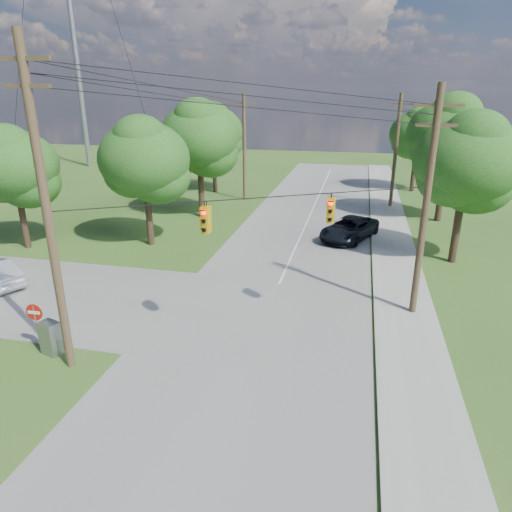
% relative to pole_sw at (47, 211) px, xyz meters
% --- Properties ---
extents(ground, '(140.00, 140.00, 0.00)m').
position_rel_pole_sw_xyz_m(ground, '(4.60, -0.40, -6.23)').
color(ground, '#30541C').
rests_on(ground, ground).
extents(main_road, '(10.00, 100.00, 0.03)m').
position_rel_pole_sw_xyz_m(main_road, '(6.60, 4.60, -6.21)').
color(main_road, gray).
rests_on(main_road, ground).
extents(sidewalk_east, '(2.60, 100.00, 0.12)m').
position_rel_pole_sw_xyz_m(sidewalk_east, '(13.30, 4.60, -6.17)').
color(sidewalk_east, '#A5A49B').
rests_on(sidewalk_east, ground).
extents(pole_sw, '(2.00, 0.32, 12.00)m').
position_rel_pole_sw_xyz_m(pole_sw, '(0.00, 0.00, 0.00)').
color(pole_sw, brown).
rests_on(pole_sw, ground).
extents(pole_ne, '(2.00, 0.32, 10.50)m').
position_rel_pole_sw_xyz_m(pole_ne, '(13.50, 7.60, -0.76)').
color(pole_ne, brown).
rests_on(pole_ne, ground).
extents(pole_north_e, '(2.00, 0.32, 10.00)m').
position_rel_pole_sw_xyz_m(pole_north_e, '(13.50, 29.60, -1.10)').
color(pole_north_e, brown).
rests_on(pole_north_e, ground).
extents(pole_north_w, '(2.00, 0.32, 10.00)m').
position_rel_pole_sw_xyz_m(pole_north_w, '(-0.40, 29.60, -1.10)').
color(pole_north_w, brown).
rests_on(pole_north_w, ground).
extents(power_lines, '(13.93, 29.62, 4.93)m').
position_rel_pole_sw_xyz_m(power_lines, '(6.10, 11.14, 2.93)').
color(power_lines, black).
rests_on(power_lines, ground).
extents(traffic_signals, '(4.91, 3.27, 1.05)m').
position_rel_pole_sw_xyz_m(traffic_signals, '(7.15, 4.03, -0.73)').
color(traffic_signals, '#CD9B0C').
rests_on(traffic_signals, ground).
extents(tree_w_near, '(6.00, 6.00, 8.40)m').
position_rel_pole_sw_xyz_m(tree_w_near, '(-3.40, 14.60, -0.30)').
color(tree_w_near, '#3F2D1F').
rests_on(tree_w_near, ground).
extents(tree_w_mid, '(6.40, 6.40, 9.22)m').
position_rel_pole_sw_xyz_m(tree_w_mid, '(-2.40, 22.60, 0.35)').
color(tree_w_mid, '#3F2D1F').
rests_on(tree_w_mid, ground).
extents(tree_w_far, '(6.00, 6.00, 8.73)m').
position_rel_pole_sw_xyz_m(tree_w_far, '(-4.40, 32.60, 0.02)').
color(tree_w_far, '#3F2D1F').
rests_on(tree_w_far, ground).
extents(tree_e_near, '(6.20, 6.20, 8.81)m').
position_rel_pole_sw_xyz_m(tree_e_near, '(16.60, 15.60, 0.02)').
color(tree_e_near, '#3F2D1F').
rests_on(tree_e_near, ground).
extents(tree_e_mid, '(6.60, 6.60, 9.64)m').
position_rel_pole_sw_xyz_m(tree_e_mid, '(17.10, 25.60, 0.68)').
color(tree_e_mid, '#3F2D1F').
rests_on(tree_e_mid, ground).
extents(tree_e_far, '(5.80, 5.80, 8.32)m').
position_rel_pole_sw_xyz_m(tree_e_far, '(16.10, 37.60, -0.31)').
color(tree_e_far, '#3F2D1F').
rests_on(tree_e_far, ground).
extents(tree_cross_n, '(5.60, 5.60, 7.91)m').
position_rel_pole_sw_xyz_m(tree_cross_n, '(-11.40, 12.10, -0.63)').
color(tree_cross_n, '#3F2D1F').
rests_on(tree_cross_n, ground).
extents(car_main_north, '(4.60, 6.19, 1.56)m').
position_rel_pole_sw_xyz_m(car_main_north, '(10.10, 18.88, -5.42)').
color(car_main_north, black).
rests_on(car_main_north, main_road).
extents(control_cabinet, '(0.92, 0.78, 1.42)m').
position_rel_pole_sw_xyz_m(control_cabinet, '(-1.23, 0.60, -5.52)').
color(control_cabinet, gray).
rests_on(control_cabinet, ground).
extents(do_not_enter_sign, '(0.72, 0.09, 2.17)m').
position_rel_pole_sw_xyz_m(do_not_enter_sign, '(-1.79, 0.60, -4.64)').
color(do_not_enter_sign, gray).
rests_on(do_not_enter_sign, ground).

